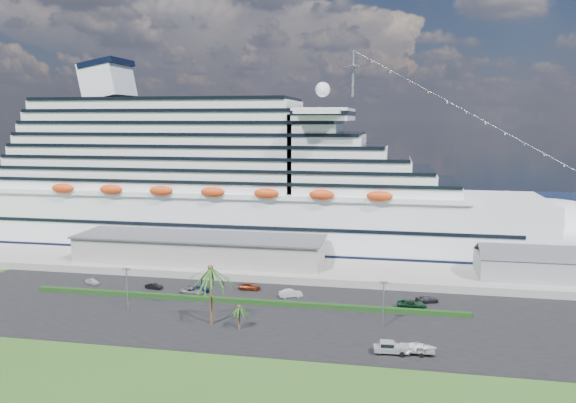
% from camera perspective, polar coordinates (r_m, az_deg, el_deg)
% --- Properties ---
extents(ground, '(420.00, 420.00, 0.00)m').
position_cam_1_polar(ground, '(96.96, -2.75, -13.60)').
color(ground, '#2E531B').
rests_on(ground, ground).
extents(asphalt_lot, '(140.00, 38.00, 0.12)m').
position_cam_1_polar(asphalt_lot, '(106.96, -1.36, -11.40)').
color(asphalt_lot, black).
rests_on(asphalt_lot, ground).
extents(wharf, '(240.00, 20.00, 1.80)m').
position_cam_1_polar(wharf, '(133.89, 1.24, -6.92)').
color(wharf, gray).
rests_on(wharf, ground).
extents(water, '(420.00, 160.00, 0.02)m').
position_cam_1_polar(water, '(221.40, 5.05, -1.04)').
color(water, black).
rests_on(water, ground).
extents(cruise_ship, '(191.00, 38.00, 54.00)m').
position_cam_1_polar(cruise_ship, '(158.48, -5.02, 1.28)').
color(cruise_ship, silver).
rests_on(cruise_ship, ground).
extents(terminal_building, '(61.00, 15.00, 6.30)m').
position_cam_1_polar(terminal_building, '(139.03, -9.01, -4.70)').
color(terminal_building, gray).
rests_on(terminal_building, wharf).
extents(port_shed, '(24.00, 12.31, 7.37)m').
position_cam_1_polar(port_shed, '(134.93, 23.71, -5.99)').
color(port_shed, gray).
rests_on(port_shed, wharf).
extents(hedge, '(88.00, 1.10, 0.90)m').
position_cam_1_polar(hedge, '(113.19, -4.85, -10.03)').
color(hedge, black).
rests_on(hedge, asphalt_lot).
extents(lamp_post_left, '(1.60, 0.35, 8.27)m').
position_cam_1_polar(lamp_post_left, '(111.65, -16.05, -8.03)').
color(lamp_post_left, gray).
rests_on(lamp_post_left, asphalt_lot).
extents(lamp_post_right, '(1.60, 0.35, 8.27)m').
position_cam_1_polar(lamp_post_right, '(100.31, 9.67, -9.70)').
color(lamp_post_right, gray).
rests_on(lamp_post_right, asphalt_lot).
extents(palm_tall, '(8.82, 8.82, 11.13)m').
position_cam_1_polar(palm_tall, '(100.26, -7.87, -7.36)').
color(palm_tall, '#47301E').
rests_on(palm_tall, ground).
extents(palm_short, '(3.53, 3.53, 4.56)m').
position_cam_1_polar(palm_short, '(99.00, -5.01, -10.88)').
color(palm_short, '#47301E').
rests_on(palm_short, ground).
extents(parked_car_0, '(3.91, 2.70, 1.23)m').
position_cam_1_polar(parked_car_0, '(132.14, -19.23, -7.69)').
color(parked_car_0, silver).
rests_on(parked_car_0, asphalt_lot).
extents(parked_car_1, '(3.99, 2.01, 1.25)m').
position_cam_1_polar(parked_car_1, '(124.97, -13.47, -8.36)').
color(parked_car_1, black).
rests_on(parked_car_1, asphalt_lot).
extents(parked_car_2, '(5.12, 2.81, 1.36)m').
position_cam_1_polar(parked_car_2, '(119.57, -9.71, -8.99)').
color(parked_car_2, gray).
rests_on(parked_car_2, asphalt_lot).
extents(parked_car_3, '(4.98, 3.31, 1.34)m').
position_cam_1_polar(parked_car_3, '(120.85, -8.97, -8.79)').
color(parked_car_3, '#131744').
rests_on(parked_car_3, asphalt_lot).
extents(parked_car_4, '(4.64, 1.94, 1.57)m').
position_cam_1_polar(parked_car_4, '(121.19, -3.93, -8.59)').
color(parked_car_4, '#63230D').
rests_on(parked_car_4, asphalt_lot).
extents(parked_car_5, '(5.09, 3.42, 1.59)m').
position_cam_1_polar(parked_car_5, '(116.29, 0.29, -9.31)').
color(parked_car_5, silver).
rests_on(parked_car_5, asphalt_lot).
extents(parked_car_6, '(5.68, 2.68, 1.57)m').
position_cam_1_polar(parked_car_6, '(112.34, 12.46, -10.17)').
color(parked_car_6, black).
rests_on(parked_car_6, asphalt_lot).
extents(parked_car_7, '(5.04, 3.52, 1.35)m').
position_cam_1_polar(parked_car_7, '(116.27, 13.94, -9.63)').
color(parked_car_7, black).
rests_on(parked_car_7, asphalt_lot).
extents(pickup_truck, '(5.58, 2.36, 1.93)m').
position_cam_1_polar(pickup_truck, '(91.33, 10.41, -14.36)').
color(pickup_truck, black).
rests_on(pickup_truck, asphalt_lot).
extents(boat_trailer, '(6.35, 4.02, 1.83)m').
position_cam_1_polar(boat_trailer, '(91.74, 13.12, -14.23)').
color(boat_trailer, gray).
rests_on(boat_trailer, asphalt_lot).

